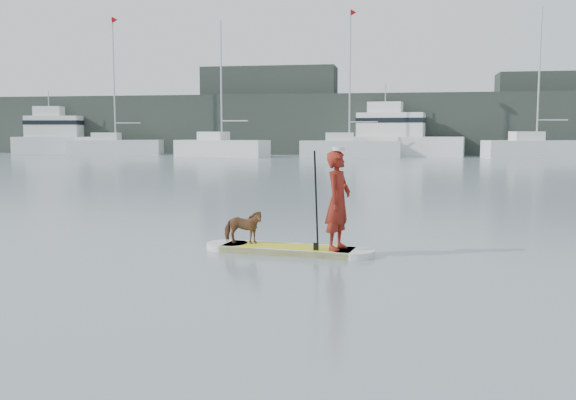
% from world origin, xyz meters
% --- Properties ---
extents(ground, '(140.00, 140.00, 0.00)m').
position_xyz_m(ground, '(0.00, 0.00, 0.00)').
color(ground, slate).
rests_on(ground, ground).
extents(paddleboard, '(3.28, 1.14, 0.12)m').
position_xyz_m(paddleboard, '(1.92, -1.06, 0.06)').
color(paddleboard, '#C8C712').
rests_on(paddleboard, ground).
extents(paddler, '(0.61, 0.76, 1.81)m').
position_xyz_m(paddler, '(2.88, -1.19, 1.03)').
color(paddler, maroon).
rests_on(paddler, paddleboard).
extents(white_cap, '(0.22, 0.22, 0.07)m').
position_xyz_m(white_cap, '(2.88, -1.19, 1.97)').
color(white_cap, silver).
rests_on(white_cap, paddler).
extents(dog, '(0.78, 0.38, 0.65)m').
position_xyz_m(dog, '(1.02, -0.93, 0.45)').
color(dog, brown).
rests_on(dog, paddleboard).
extents(paddle, '(0.10, 0.30, 2.00)m').
position_xyz_m(paddle, '(2.50, -1.37, 0.80)').
color(paddle, black).
rests_on(paddle, ground).
extents(sailboat_b, '(9.33, 4.25, 13.36)m').
position_xyz_m(sailboat_b, '(-24.10, 46.70, 0.93)').
color(sailboat_b, silver).
rests_on(sailboat_b, ground).
extents(sailboat_c, '(8.84, 4.37, 12.15)m').
position_xyz_m(sailboat_c, '(-12.36, 43.73, 0.90)').
color(sailboat_c, silver).
rests_on(sailboat_c, ground).
extents(sailboat_d, '(9.06, 3.69, 12.99)m').
position_xyz_m(sailboat_d, '(-0.87, 44.90, 0.93)').
color(sailboat_d, silver).
rests_on(sailboat_d, ground).
extents(sailboat_e, '(9.14, 4.44, 12.70)m').
position_xyz_m(sailboat_e, '(15.17, 45.26, 0.91)').
color(sailboat_e, silver).
rests_on(sailboat_e, ground).
extents(motor_yacht_a, '(11.44, 4.75, 6.66)m').
position_xyz_m(motor_yacht_a, '(3.42, 48.24, 1.87)').
color(motor_yacht_a, silver).
rests_on(motor_yacht_a, ground).
extents(motor_yacht_b, '(10.19, 5.16, 6.42)m').
position_xyz_m(motor_yacht_b, '(-30.94, 48.37, 1.80)').
color(motor_yacht_b, silver).
rests_on(motor_yacht_b, ground).
extents(shore_mass, '(90.00, 6.00, 6.00)m').
position_xyz_m(shore_mass, '(0.00, 53.00, 3.00)').
color(shore_mass, black).
rests_on(shore_mass, ground).
extents(shore_building_west, '(14.00, 4.00, 9.00)m').
position_xyz_m(shore_building_west, '(-10.00, 54.00, 4.50)').
color(shore_building_west, black).
rests_on(shore_building_west, ground).
extents(shore_building_east, '(10.00, 4.00, 8.00)m').
position_xyz_m(shore_building_east, '(18.00, 54.00, 4.00)').
color(shore_building_east, black).
rests_on(shore_building_east, ground).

